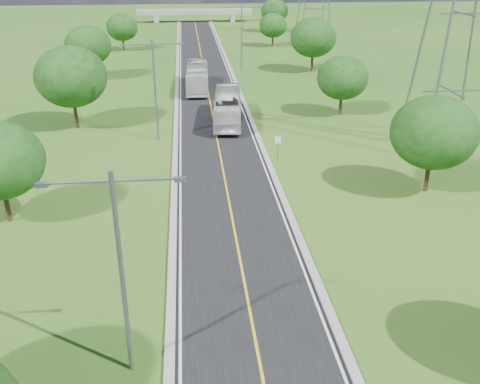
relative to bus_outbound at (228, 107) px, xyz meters
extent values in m
plane|color=#205517|center=(-1.57, 9.79, -1.74)|extent=(260.00, 260.00, 0.00)
cube|color=black|center=(-1.57, 15.79, -1.71)|extent=(8.00, 150.00, 0.06)
cube|color=gray|center=(-5.82, 15.79, -1.63)|extent=(0.50, 150.00, 0.22)
cube|color=gray|center=(2.68, 15.79, -1.63)|extent=(0.50, 150.00, 0.22)
cylinder|color=slate|center=(3.63, -12.21, -0.54)|extent=(0.08, 0.08, 2.40)
cube|color=white|center=(3.63, -12.24, 0.26)|extent=(0.55, 0.04, 0.70)
cube|color=gray|center=(-11.57, 89.79, -0.74)|extent=(1.20, 3.00, 2.00)
cube|color=gray|center=(8.43, 89.79, -0.74)|extent=(1.20, 3.00, 2.00)
cube|color=gray|center=(-1.57, 89.79, 0.86)|extent=(30.00, 3.00, 1.20)
cylinder|color=slate|center=(-7.57, -38.21, 3.26)|extent=(0.22, 0.22, 10.00)
cylinder|color=slate|center=(-8.97, -38.21, 7.86)|extent=(2.80, 0.12, 0.12)
cylinder|color=slate|center=(-6.17, -38.21, 7.86)|extent=(2.80, 0.12, 0.12)
cube|color=slate|center=(-10.27, -38.21, 7.81)|extent=(0.50, 0.25, 0.18)
cube|color=slate|center=(-4.87, -38.21, 7.81)|extent=(0.50, 0.25, 0.18)
cylinder|color=slate|center=(-7.57, -5.21, 3.26)|extent=(0.22, 0.22, 10.00)
cylinder|color=slate|center=(-8.97, -5.21, 7.86)|extent=(2.80, 0.12, 0.12)
cylinder|color=slate|center=(-6.17, -5.21, 7.86)|extent=(2.80, 0.12, 0.12)
cube|color=slate|center=(-10.27, -5.21, 7.81)|extent=(0.50, 0.25, 0.18)
cube|color=slate|center=(-4.87, -5.21, 7.81)|extent=(0.50, 0.25, 0.18)
cylinder|color=slate|center=(4.43, 27.79, 3.26)|extent=(0.22, 0.22, 10.00)
cylinder|color=slate|center=(3.03, 27.79, 7.86)|extent=(2.80, 0.12, 0.12)
cylinder|color=slate|center=(5.83, 27.79, 7.86)|extent=(2.80, 0.12, 0.12)
cube|color=slate|center=(1.73, 27.79, 7.81)|extent=(0.50, 0.25, 0.18)
cube|color=slate|center=(7.13, 27.79, 7.81)|extent=(0.50, 0.25, 0.18)
cylinder|color=black|center=(-17.57, -22.21, -0.39)|extent=(0.36, 0.36, 2.70)
cylinder|color=black|center=(-16.57, -0.21, -0.12)|extent=(0.36, 0.36, 3.24)
ellipsoid|color=#1B380F|center=(-16.57, -0.21, 3.84)|extent=(7.56, 7.56, 6.43)
cylinder|color=black|center=(-18.57, 23.79, -0.30)|extent=(0.36, 0.36, 2.88)
ellipsoid|color=#1B380F|center=(-18.57, 23.79, 3.22)|extent=(6.72, 6.72, 5.71)
cylinder|color=black|center=(-16.07, 47.79, -0.48)|extent=(0.36, 0.36, 2.52)
ellipsoid|color=#1B380F|center=(-16.07, 47.79, 2.60)|extent=(5.88, 5.88, 5.00)
cylinder|color=black|center=(14.43, -20.21, -0.30)|extent=(0.36, 0.36, 2.88)
ellipsoid|color=#1B380F|center=(14.43, -20.21, 3.22)|extent=(6.72, 6.72, 5.71)
cylinder|color=black|center=(13.43, 1.79, -0.48)|extent=(0.36, 0.36, 2.52)
ellipsoid|color=#1B380F|center=(13.43, 1.79, 2.60)|extent=(5.88, 5.88, 5.00)
cylinder|color=black|center=(15.43, 25.79, -0.21)|extent=(0.36, 0.36, 3.06)
ellipsoid|color=#1B380F|center=(15.43, 25.79, 3.53)|extent=(7.14, 7.14, 6.07)
cylinder|color=black|center=(12.93, 49.79, -0.57)|extent=(0.36, 0.36, 2.34)
ellipsoid|color=#1B380F|center=(12.93, 49.79, 2.29)|extent=(5.46, 5.46, 4.64)
cylinder|color=black|center=(16.43, 69.79, -0.39)|extent=(0.36, 0.36, 2.70)
ellipsoid|color=#1B380F|center=(16.43, 69.79, 2.91)|extent=(6.30, 6.30, 5.36)
imported|color=silver|center=(0.00, 0.00, 0.00)|extent=(3.91, 12.27, 3.36)
imported|color=silver|center=(-2.94, 15.60, 0.02)|extent=(3.28, 12.26, 3.39)
camera|label=1|loc=(-4.47, -57.92, 16.23)|focal=40.00mm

